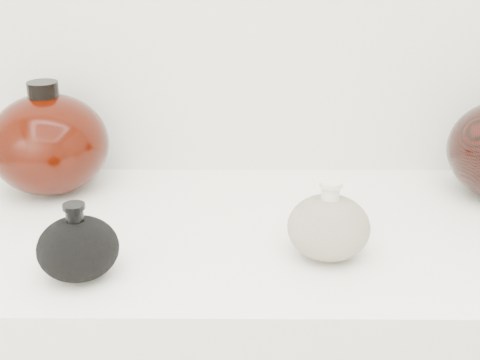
{
  "coord_description": "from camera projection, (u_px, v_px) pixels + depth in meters",
  "views": [
    {
      "loc": [
        -0.01,
        0.01,
        1.37
      ],
      "look_at": [
        -0.01,
        0.92,
        0.99
      ],
      "focal_mm": 50.0,
      "sensor_mm": 36.0,
      "label": 1
    }
  ],
  "objects": [
    {
      "name": "left_round_pot",
      "position": [
        49.0,
        144.0,
        1.16
      ],
      "size": [
        0.24,
        0.24,
        0.2
      ],
      "color": "black",
      "rests_on": "display_counter"
    },
    {
      "name": "room",
      "position": [
        262.0,
        92.0,
        0.27
      ],
      "size": [
        3.04,
        2.42,
        2.64
      ],
      "color": "slate",
      "rests_on": "ground"
    },
    {
      "name": "black_gourd_vase",
      "position": [
        78.0,
        248.0,
        0.9
      ],
      "size": [
        0.13,
        0.13,
        0.11
      ],
      "color": "black",
      "rests_on": "display_counter"
    },
    {
      "name": "cream_gourd_vase",
      "position": [
        329.0,
        227.0,
        0.95
      ],
      "size": [
        0.12,
        0.12,
        0.12
      ],
      "color": "beige",
      "rests_on": "display_counter"
    }
  ]
}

